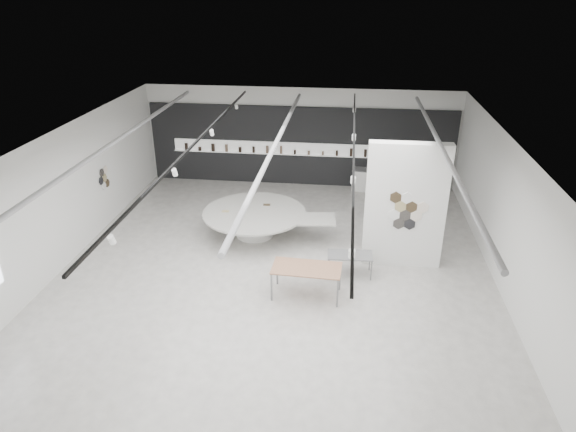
# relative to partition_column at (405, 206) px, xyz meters

# --- Properties ---
(room) EXTENTS (12.02, 14.02, 3.82)m
(room) POSITION_rel_partition_column_xyz_m (-3.59, -1.00, 0.27)
(room) COLOR beige
(room) RESTS_ON ground
(back_wall_display) EXTENTS (11.80, 0.27, 3.10)m
(back_wall_display) POSITION_rel_partition_column_xyz_m (-3.58, 5.94, -0.26)
(back_wall_display) COLOR black
(back_wall_display) RESTS_ON ground
(partition_column) EXTENTS (2.20, 0.38, 3.60)m
(partition_column) POSITION_rel_partition_column_xyz_m (0.00, 0.00, 0.00)
(partition_column) COLOR white
(partition_column) RESTS_ON ground
(display_island) EXTENTS (4.37, 3.54, 0.83)m
(display_island) POSITION_rel_partition_column_xyz_m (-4.40, 1.23, -1.26)
(display_island) COLOR white
(display_island) RESTS_ON ground
(sample_table_wood) EXTENTS (1.80, 0.96, 0.82)m
(sample_table_wood) POSITION_rel_partition_column_xyz_m (-2.53, -1.98, -1.04)
(sample_table_wood) COLOR #A67355
(sample_table_wood) RESTS_ON ground
(sample_table_stone) EXTENTS (1.25, 0.67, 0.63)m
(sample_table_stone) POSITION_rel_partition_column_xyz_m (-1.44, -0.81, -1.23)
(sample_table_stone) COLOR slate
(sample_table_stone) RESTS_ON ground
(kitchen_counter) EXTENTS (1.55, 0.77, 1.17)m
(kitchen_counter) POSITION_rel_partition_column_xyz_m (-0.68, 5.54, -1.38)
(kitchen_counter) COLOR white
(kitchen_counter) RESTS_ON ground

